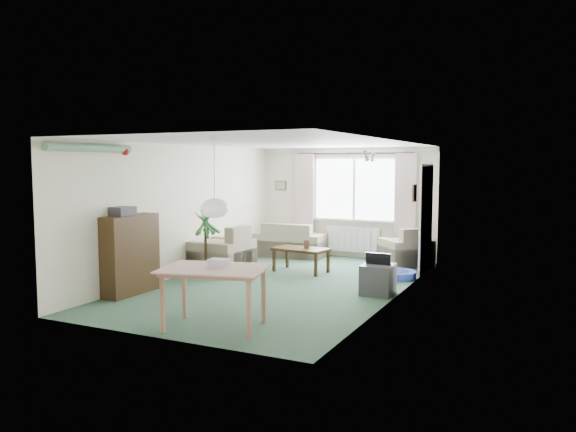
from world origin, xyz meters
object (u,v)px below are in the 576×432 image
at_px(armchair_corner, 406,246).
at_px(dining_table, 215,298).
at_px(pet_bed, 397,275).
at_px(armchair_left, 222,249).
at_px(tv_cube, 378,279).
at_px(houseplant, 206,243).
at_px(coffee_table, 301,260).
at_px(bookshelf, 130,255).
at_px(sofa, 291,239).

relative_size(armchair_corner, dining_table, 0.74).
height_order(armchair_corner, pet_bed, armchair_corner).
bearing_deg(armchair_left, tv_cube, 84.16).
relative_size(armchair_corner, houseplant, 0.69).
xyz_separation_m(coffee_table, bookshelf, (-1.69, -2.80, 0.40)).
distance_m(armchair_corner, tv_cube, 2.70).
height_order(armchair_corner, armchair_left, armchair_left).
relative_size(armchair_corner, armchair_left, 0.88).
xyz_separation_m(armchair_corner, dining_table, (-1.10, -5.33, -0.02)).
distance_m(armchair_left, tv_cube, 3.24).
relative_size(bookshelf, pet_bed, 1.83).
relative_size(houseplant, tv_cube, 2.42).
distance_m(sofa, coffee_table, 1.84).
relative_size(bookshelf, tv_cube, 2.39).
relative_size(dining_table, pet_bed, 1.74).
bearing_deg(sofa, houseplant, 77.90).
height_order(sofa, houseplant, houseplant).
relative_size(coffee_table, houseplant, 0.81).
relative_size(armchair_left, pet_bed, 1.46).
xyz_separation_m(armchair_left, bookshelf, (-0.34, -2.15, 0.18)).
height_order(armchair_left, dining_table, armchair_left).
xyz_separation_m(houseplant, dining_table, (1.87, -2.57, -0.26)).
distance_m(dining_table, pet_bed, 4.19).
height_order(armchair_corner, bookshelf, bookshelf).
distance_m(armchair_left, coffee_table, 1.51).
height_order(houseplant, dining_table, houseplant).
bearing_deg(pet_bed, houseplant, -155.84).
height_order(sofa, armchair_corner, armchair_corner).
xyz_separation_m(dining_table, tv_cube, (1.32, 2.64, -0.13)).
bearing_deg(tv_cube, armchair_corner, 93.49).
relative_size(armchair_left, houseplant, 0.79).
bearing_deg(houseplant, armchair_left, 90.95).
xyz_separation_m(sofa, armchair_left, (-0.40, -2.22, 0.07)).
distance_m(coffee_table, tv_cube, 2.17).
xyz_separation_m(bookshelf, houseplant, (0.35, 1.59, 0.01)).
bearing_deg(bookshelf, houseplant, 78.18).
bearing_deg(dining_table, sofa, 105.44).
xyz_separation_m(houseplant, pet_bed, (3.14, 1.41, -0.56)).
bearing_deg(dining_table, armchair_left, 120.96).
bearing_deg(pet_bed, dining_table, -107.75).
bearing_deg(armchair_corner, houseplant, 1.78).
height_order(bookshelf, houseplant, houseplant).
xyz_separation_m(armchair_corner, houseplant, (-2.97, -2.76, 0.24)).
height_order(sofa, pet_bed, sofa).
bearing_deg(armchair_left, sofa, 172.62).
xyz_separation_m(sofa, houseplant, (-0.39, -2.78, 0.26)).
bearing_deg(coffee_table, armchair_left, -154.20).
relative_size(sofa, houseplant, 1.19).
bearing_deg(sofa, armchair_left, 75.68).
bearing_deg(tv_cube, pet_bed, 90.84).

